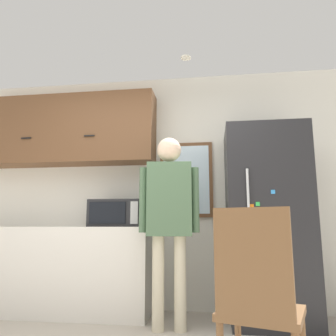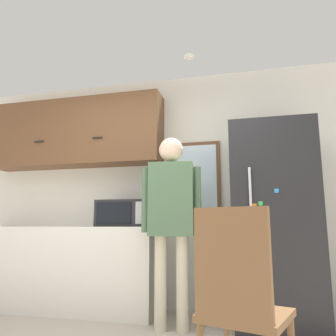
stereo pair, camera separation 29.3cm
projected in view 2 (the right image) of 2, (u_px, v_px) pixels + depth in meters
name	position (u px, v px, depth m)	size (l,w,h in m)	color
back_wall	(167.00, 188.00, 3.86)	(6.00, 0.06, 2.70)	silver
counter	(63.00, 268.00, 3.65)	(2.18, 0.58, 0.91)	silver
upper_cabinets	(76.00, 134.00, 4.04)	(2.18, 0.35, 0.82)	brown
microwave	(124.00, 213.00, 3.58)	(0.55, 0.38, 0.28)	#232326
person	(171.00, 209.00, 3.06)	(0.56, 0.27, 1.75)	beige
refrigerator	(274.00, 222.00, 3.14)	(0.78, 0.73, 1.90)	#232326
chair	(240.00, 298.00, 1.72)	(0.55, 0.55, 1.02)	brown
window	(194.00, 179.00, 3.75)	(0.61, 0.05, 0.87)	brown
ceiling_light	(189.00, 57.00, 3.46)	(0.11, 0.11, 0.01)	white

